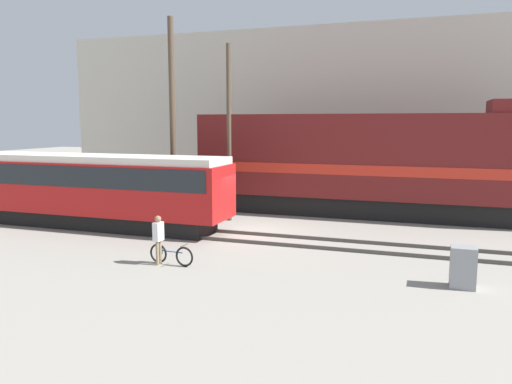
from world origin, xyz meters
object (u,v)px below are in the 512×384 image
person (158,235)px  signal_box (463,267)px  utility_pole_center (229,134)px  bicycle (171,255)px  freight_locomotive (367,163)px  utility_pole_left (173,119)px  streetcar (95,186)px

person → signal_box: bearing=4.7°
person → utility_pole_center: size_ratio=0.20×
bicycle → utility_pole_center: (-1.04, 7.70, 3.83)m
freight_locomotive → utility_pole_left: size_ratio=1.76×
person → signal_box: size_ratio=1.38×
freight_locomotive → bicycle: (-5.06, -11.09, -2.34)m
utility_pole_left → freight_locomotive: bearing=20.5°
freight_locomotive → person: size_ratio=10.30×
freight_locomotive → streetcar: 13.16m
utility_pole_left → utility_pole_center: size_ratio=1.17×
bicycle → streetcar: bearing=145.2°
streetcar → person: (5.79, -4.42, -0.86)m
freight_locomotive → utility_pole_left: (-9.08, -3.39, 2.18)m
streetcar → signal_box: size_ratio=10.56×
streetcar → person: bearing=-37.4°
freight_locomotive → utility_pole_left: bearing=-159.5°
freight_locomotive → utility_pole_left: utility_pole_left is taller
streetcar → utility_pole_center: size_ratio=1.52×
bicycle → person: (-0.40, -0.11, 0.67)m
freight_locomotive → person: bearing=-116.0°
signal_box → utility_pole_left: bearing=151.7°
streetcar → utility_pole_center: utility_pole_center is taller
utility_pole_center → person: bearing=-85.4°
freight_locomotive → signal_box: size_ratio=14.23×
streetcar → signal_box: (15.22, -3.64, -1.27)m
bicycle → utility_pole_left: utility_pole_left is taller
signal_box → utility_pole_center: bearing=145.0°
bicycle → person: bearing=-164.4°
utility_pole_left → utility_pole_center: bearing=0.0°
bicycle → utility_pole_left: size_ratio=0.17×
bicycle → utility_pole_center: 8.66m
utility_pole_center → signal_box: size_ratio=6.94×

